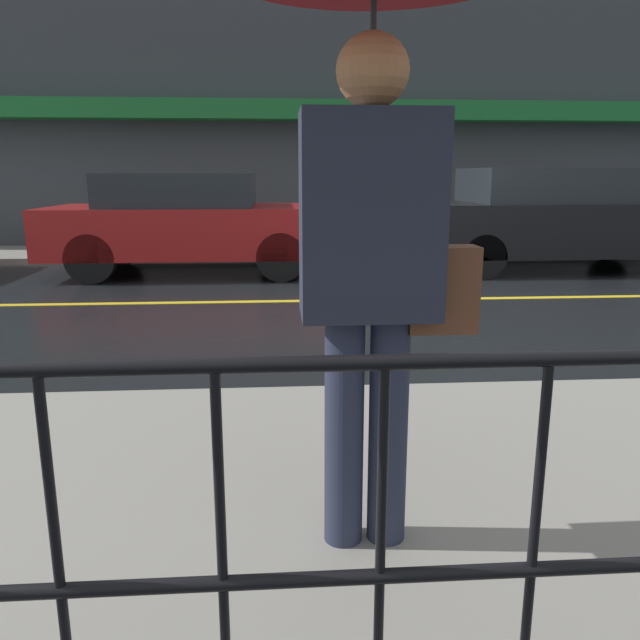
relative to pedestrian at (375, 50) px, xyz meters
name	(u,v)px	position (x,y,z in m)	size (l,w,h in m)	color
ground_plane	(449,299)	(1.73, 5.03, -1.83)	(80.00, 80.00, 0.00)	black
sidewalk_far	(386,251)	(1.73, 9.31, -1.78)	(28.00, 1.97, 0.10)	gray
lane_marking	(449,299)	(1.73, 5.03, -1.82)	(25.20, 0.12, 0.01)	gold
building_storefront	(380,84)	(1.73, 10.43, 1.31)	(28.00, 0.85, 6.33)	#383D42
pedestrian	(375,50)	(0.00, 0.00, 0.00)	(1.07, 1.07, 2.21)	#23283D
car_red	(191,222)	(-1.57, 7.31, -1.07)	(4.12, 1.93, 1.45)	maroon
car_black	(552,218)	(3.94, 7.31, -1.05)	(4.47, 1.91, 1.53)	black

